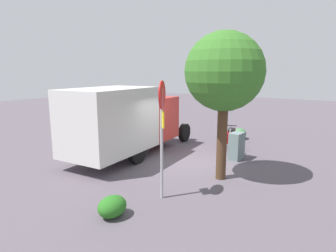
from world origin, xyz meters
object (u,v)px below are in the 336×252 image
Objects in this scene: stop_sign at (162,122)px; utility_cabinet at (237,146)px; bike_rack_hoop at (240,155)px; motorcycle at (231,137)px; box_truck_near at (125,119)px; street_tree at (224,73)px.

stop_sign is 4.90m from utility_cabinet.
motorcycle is at bearing -139.19° from bike_rack_hoop.
box_truck_near is 4.65m from utility_cabinet.
street_tree reaches higher than utility_cabinet.
street_tree is (3.81, 1.14, 2.95)m from motorcycle.
stop_sign is (2.48, 3.56, 0.59)m from box_truck_near.
street_tree reaches higher than box_truck_near.
stop_sign reaches higher than utility_cabinet.
box_truck_near is 5.08m from bike_rack_hoop.
utility_cabinet is at bearing 12.26° from motorcycle.
street_tree is (0.17, 4.32, 1.87)m from box_truck_near.
bike_rack_hoop is at bearing 175.54° from stop_sign.
stop_sign is 0.69× the size of street_tree.
street_tree is at bearing 0.41° from motorcycle.
motorcycle is at bearing -151.56° from utility_cabinet.
utility_cabinet reaches higher than bike_rack_hoop.
box_truck_near is 1.46× the size of street_tree.
motorcycle is 6.36m from stop_sign.
motorcycle is at bearing -45.18° from box_truck_near.
motorcycle is (-3.64, 3.18, -1.08)m from box_truck_near.
box_truck_near is at bearing -62.14° from utility_cabinet.
stop_sign reaches higher than box_truck_near.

